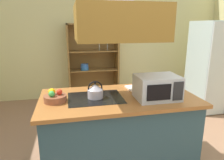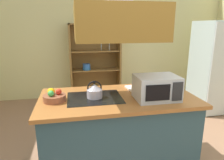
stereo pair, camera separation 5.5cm
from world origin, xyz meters
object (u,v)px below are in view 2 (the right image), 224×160
object	(u,v)px
cutting_board	(140,88)
fruit_bowl	(54,97)
microwave	(156,88)
dish_cabinet	(95,66)
refrigerator	(219,67)
kettle	(95,91)

from	to	relation	value
cutting_board	fruit_bowl	distance (m)	1.08
fruit_bowl	microwave	bearing A→B (deg)	-7.16
dish_cabinet	cutting_board	size ratio (longest dim) A/B	5.06
dish_cabinet	microwave	size ratio (longest dim) A/B	3.74
microwave	fruit_bowl	bearing A→B (deg)	172.84
refrigerator	dish_cabinet	distance (m)	2.61
dish_cabinet	kettle	size ratio (longest dim) A/B	8.90
microwave	dish_cabinet	bearing A→B (deg)	98.12
cutting_board	microwave	world-z (taller)	microwave
dish_cabinet	kettle	distance (m)	2.54
refrigerator	cutting_board	world-z (taller)	refrigerator
kettle	microwave	size ratio (longest dim) A/B	0.42
refrigerator	microwave	world-z (taller)	refrigerator
microwave	fruit_bowl	distance (m)	1.10
microwave	fruit_bowl	size ratio (longest dim) A/B	1.93
refrigerator	kettle	size ratio (longest dim) A/B	9.11
microwave	kettle	bearing A→B (deg)	166.41
refrigerator	dish_cabinet	world-z (taller)	refrigerator
cutting_board	fruit_bowl	world-z (taller)	fruit_bowl
cutting_board	fruit_bowl	bearing A→B (deg)	-165.72
fruit_bowl	refrigerator	bearing A→B (deg)	24.49
dish_cabinet	fruit_bowl	distance (m)	2.64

